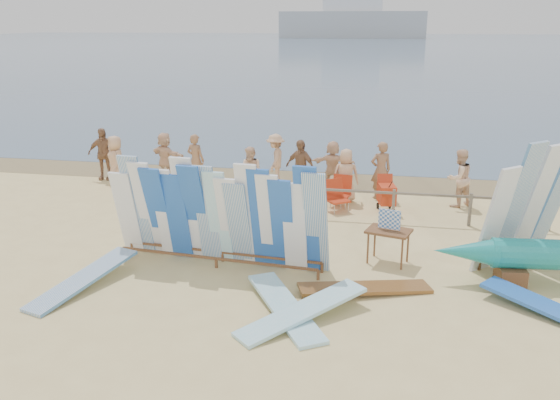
% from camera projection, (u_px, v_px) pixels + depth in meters
% --- Properties ---
extents(ground, '(160.00, 160.00, 0.00)m').
position_uv_depth(ground, '(304.00, 257.00, 13.70)').
color(ground, '#D9C17D').
rests_on(ground, ground).
extents(ocean, '(320.00, 240.00, 0.02)m').
position_uv_depth(ocean, '(388.00, 45.00, 134.03)').
color(ocean, '#3F5670').
rests_on(ocean, ground).
extents(wet_sand_strip, '(40.00, 2.60, 0.01)m').
position_uv_depth(wet_sand_strip, '(335.00, 179.00, 20.47)').
color(wet_sand_strip, olive).
rests_on(wet_sand_strip, ground).
extents(distant_ship, '(45.00, 8.00, 14.00)m').
position_uv_depth(distant_ship, '(352.00, 20.00, 183.52)').
color(distant_ship, '#999EA3').
rests_on(distant_ship, ocean).
extents(fence, '(12.08, 0.08, 0.90)m').
position_uv_depth(fence, '(320.00, 195.00, 16.34)').
color(fence, '#6F6454').
rests_on(fence, ground).
extents(main_surfboard_rack, '(4.97, 1.14, 2.48)m').
position_uv_depth(main_surfboard_rack, '(219.00, 217.00, 12.97)').
color(main_surfboard_rack, brown).
rests_on(main_surfboard_rack, ground).
extents(side_surfboard_rack, '(2.38, 2.25, 2.89)m').
position_uv_depth(side_surfboard_rack, '(526.00, 208.00, 12.97)').
color(side_surfboard_rack, brown).
rests_on(side_surfboard_rack, ground).
extents(vendor_table, '(1.09, 0.90, 1.25)m').
position_uv_depth(vendor_table, '(388.00, 245.00, 13.28)').
color(vendor_table, brown).
rests_on(vendor_table, ground).
extents(flat_board_d, '(2.48, 2.08, 0.30)m').
position_uv_depth(flat_board_d, '(552.00, 317.00, 10.93)').
color(flat_board_d, blue).
rests_on(flat_board_d, ground).
extents(flat_board_a, '(1.90, 2.59, 0.23)m').
position_uv_depth(flat_board_a, '(285.00, 312.00, 11.11)').
color(flat_board_a, '#8BCCDF').
rests_on(flat_board_a, ground).
extents(flat_board_e, '(1.34, 2.73, 0.39)m').
position_uv_depth(flat_board_e, '(84.00, 288.00, 12.13)').
color(flat_board_e, silver).
rests_on(flat_board_e, ground).
extents(flat_board_b, '(2.26, 2.33, 0.39)m').
position_uv_depth(flat_board_b, '(302.00, 321.00, 10.80)').
color(flat_board_b, '#8BCCDF').
rests_on(flat_board_b, ground).
extents(flat_board_c, '(2.72, 1.47, 0.22)m').
position_uv_depth(flat_board_c, '(365.00, 293.00, 11.91)').
color(flat_board_c, brown).
rests_on(flat_board_c, ground).
extents(beach_chair_left, '(0.66, 0.68, 0.90)m').
position_uv_depth(beach_chair_left, '(340.00, 197.00, 17.44)').
color(beach_chair_left, '#AE2D12').
rests_on(beach_chair_left, ground).
extents(beach_chair_right, '(0.81, 0.82, 0.91)m').
position_uv_depth(beach_chair_right, '(337.00, 202.00, 16.93)').
color(beach_chair_right, '#AE2D12').
rests_on(beach_chair_right, ground).
extents(stroller, '(0.68, 0.85, 1.04)m').
position_uv_depth(stroller, '(386.00, 198.00, 16.86)').
color(stroller, '#AE2D12').
rests_on(stroller, ground).
extents(beachgoer_5, '(1.46, 0.55, 1.55)m').
position_uv_depth(beachgoer_5, '(333.00, 164.00, 19.25)').
color(beachgoer_5, beige).
rests_on(beachgoer_5, ground).
extents(beachgoer_4, '(1.13, 0.84, 1.76)m').
position_uv_depth(beachgoer_4, '(300.00, 168.00, 18.35)').
color(beachgoer_4, '#8C6042').
rests_on(beachgoer_4, ground).
extents(beachgoer_1, '(0.70, 0.50, 1.72)m').
position_uv_depth(beachgoer_1, '(196.00, 160.00, 19.46)').
color(beachgoer_1, '#8C6042').
rests_on(beachgoer_1, ground).
extents(beachgoer_11, '(1.55, 1.15, 1.62)m').
position_uv_depth(beachgoer_11, '(165.00, 156.00, 20.28)').
color(beachgoer_11, beige).
rests_on(beachgoer_11, ground).
extents(beachgoer_8, '(0.90, 0.82, 1.71)m').
position_uv_depth(beachgoer_8, '(459.00, 178.00, 17.24)').
color(beachgoer_8, beige).
rests_on(beachgoer_8, ground).
extents(beachgoer_6, '(0.84, 0.50, 1.62)m').
position_uv_depth(beachgoer_6, '(346.00, 176.00, 17.70)').
color(beachgoer_6, tan).
rests_on(beachgoer_6, ground).
extents(beachgoer_2, '(0.83, 0.56, 1.56)m').
position_uv_depth(beachgoer_2, '(251.00, 172.00, 18.24)').
color(beachgoer_2, beige).
rests_on(beachgoer_2, ground).
extents(beachgoer_extra_1, '(1.09, 0.57, 1.78)m').
position_uv_depth(beachgoer_extra_1, '(103.00, 154.00, 20.19)').
color(beachgoer_extra_1, '#8C6042').
rests_on(beachgoer_extra_1, ground).
extents(beachgoer_3, '(0.48, 1.10, 1.68)m').
position_uv_depth(beachgoer_3, '(275.00, 159.00, 19.65)').
color(beachgoer_3, tan).
rests_on(beachgoer_3, ground).
extents(beachgoer_0, '(0.77, 0.90, 1.68)m').
position_uv_depth(beachgoer_0, '(116.00, 161.00, 19.37)').
color(beachgoer_0, tan).
rests_on(beachgoer_0, ground).
extents(beachgoer_7, '(0.73, 0.56, 1.77)m').
position_uv_depth(beachgoer_7, '(381.00, 170.00, 18.01)').
color(beachgoer_7, '#8C6042').
rests_on(beachgoer_7, ground).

